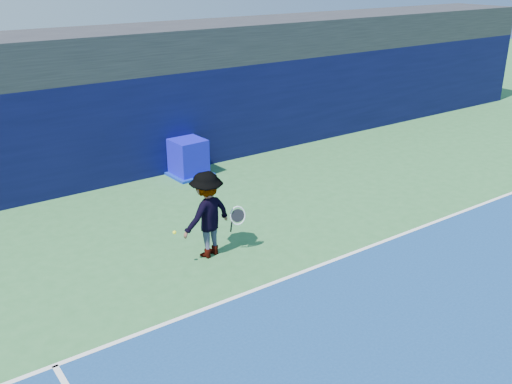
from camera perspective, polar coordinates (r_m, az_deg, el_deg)
ground at (r=10.22m, az=15.18°, el=-14.87°), size 80.00×80.00×0.00m
baseline at (r=11.95m, az=4.13°, el=-8.18°), size 24.00×0.10×0.01m
stadium_band at (r=17.88m, az=-13.53°, el=13.65°), size 36.00×3.00×1.20m
back_wall_assembly at (r=17.38m, az=-11.65°, el=6.49°), size 36.00×1.03×3.00m
equipment_cart at (r=17.31m, az=-6.77°, el=3.30°), size 1.23×1.23×1.12m
tennis_player at (r=12.31m, az=-4.90°, el=-2.26°), size 1.46×0.98×1.94m
tennis_ball at (r=11.86m, az=-8.15°, el=-4.03°), size 0.08×0.08×0.08m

